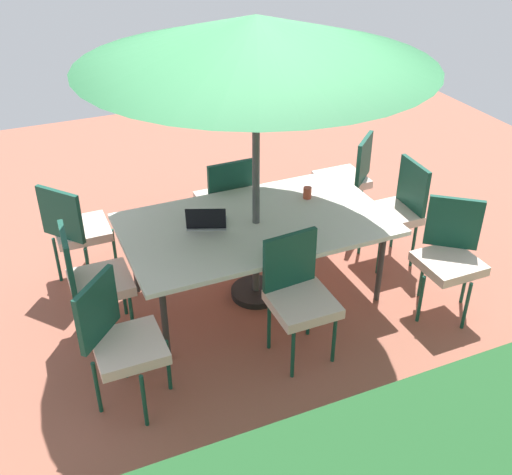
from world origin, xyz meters
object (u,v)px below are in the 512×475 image
at_px(chair_south, 225,198).
at_px(cup, 307,193).
at_px(chair_southeast, 76,227).
at_px(chair_east, 92,277).
at_px(chair_north, 298,293).
at_px(dining_table, 256,227).
at_px(chair_west, 396,208).
at_px(chair_northeast, 120,338).
at_px(chair_southwest, 348,175).
at_px(laptop, 207,222).
at_px(patio_umbrella, 256,41).
at_px(chair_northwest, 450,253).

bearing_deg(chair_south, cup, 130.08).
bearing_deg(chair_southeast, chair_east, 139.45).
bearing_deg(chair_north, dining_table, 86.08).
relative_size(chair_southeast, cup, 9.67).
bearing_deg(chair_south, dining_table, 86.14).
height_order(dining_table, cup, cup).
relative_size(chair_east, chair_north, 1.00).
height_order(dining_table, chair_southeast, chair_southeast).
height_order(chair_south, chair_west, same).
relative_size(chair_northeast, chair_southwest, 1.00).
bearing_deg(chair_east, cup, -82.03).
relative_size(chair_east, laptop, 2.52).
bearing_deg(chair_east, chair_west, -87.42).
height_order(patio_umbrella, chair_northwest, patio_umbrella).
xyz_separation_m(patio_umbrella, chair_east, (1.37, -0.02, -1.66)).
height_order(chair_south, cup, chair_south).
height_order(chair_northeast, chair_north, same).
distance_m(chair_west, cup, 0.89).
distance_m(dining_table, cup, 0.63).
relative_size(dining_table, cup, 21.61).
distance_m(dining_table, patio_umbrella, 1.51).
bearing_deg(chair_southwest, cup, -6.04).
height_order(chair_northwest, laptop, chair_northwest).
relative_size(patio_umbrella, chair_southeast, 2.67).
bearing_deg(cup, dining_table, 20.13).
xyz_separation_m(chair_southwest, chair_south, (1.32, -0.03, 0.00)).
bearing_deg(chair_east, dining_table, -88.59).
xyz_separation_m(chair_northeast, chair_east, (0.05, -0.79, 0.00)).
bearing_deg(chair_southeast, chair_south, -129.45).
xyz_separation_m(chair_northwest, laptop, (1.78, -0.87, 0.24)).
bearing_deg(chair_north, chair_northeast, 174.81).
distance_m(dining_table, chair_northeast, 1.53).
height_order(patio_umbrella, cup, patio_umbrella).
xyz_separation_m(patio_umbrella, chair_southeast, (1.35, -0.84, -1.66)).
xyz_separation_m(chair_north, chair_west, (-1.42, -0.81, 0.00)).
bearing_deg(laptop, chair_southeast, -16.34).
bearing_deg(chair_northwest, chair_west, 125.28).
xyz_separation_m(chair_north, chair_southeast, (1.35, -1.62, 0.00)).
bearing_deg(chair_north, chair_southeast, 125.44).
bearing_deg(chair_southwest, dining_table, -12.63).
relative_size(chair_southwest, chair_northwest, 1.00).
xyz_separation_m(chair_east, laptop, (-0.97, -0.07, 0.24)).
height_order(dining_table, patio_umbrella, patio_umbrella).
xyz_separation_m(dining_table, chair_west, (-1.42, -0.03, -0.15)).
distance_m(chair_northeast, laptop, 1.28).
height_order(patio_umbrella, chair_south, patio_umbrella).
height_order(dining_table, chair_southwest, chair_southwest).
height_order(chair_northwest, cup, chair_northwest).
xyz_separation_m(chair_west, cup, (0.84, -0.18, 0.24)).
xyz_separation_m(patio_umbrella, cup, (-0.58, -0.21, -1.41)).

